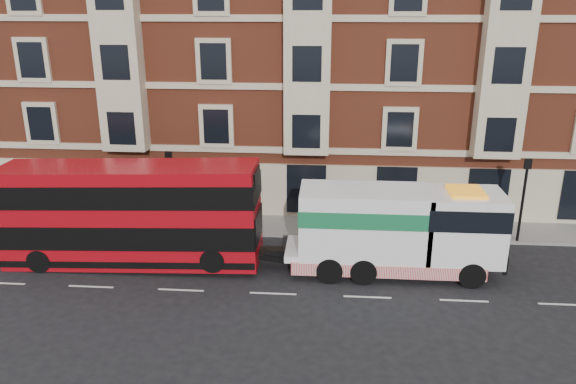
% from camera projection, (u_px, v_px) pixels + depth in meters
% --- Properties ---
extents(ground, '(120.00, 120.00, 0.00)m').
position_uv_depth(ground, '(273.00, 294.00, 23.92)').
color(ground, black).
rests_on(ground, ground).
extents(sidewalk, '(90.00, 3.00, 0.15)m').
position_uv_depth(sidewalk, '(287.00, 226.00, 30.98)').
color(sidewalk, slate).
rests_on(sidewalk, ground).
extents(victorian_terrace, '(45.00, 12.00, 20.40)m').
position_uv_depth(victorian_terrace, '(304.00, 31.00, 34.80)').
color(victorian_terrace, brown).
rests_on(victorian_terrace, ground).
extents(lamp_post_west, '(0.35, 0.15, 4.35)m').
position_uv_depth(lamp_post_west, '(171.00, 186.00, 29.34)').
color(lamp_post_west, black).
rests_on(lamp_post_west, sidewalk).
extents(lamp_post_east, '(0.35, 0.15, 4.35)m').
position_uv_depth(lamp_post_east, '(524.00, 194.00, 28.05)').
color(lamp_post_east, black).
rests_on(lamp_post_east, sidewalk).
extents(double_decker_bus, '(11.91, 2.74, 4.82)m').
position_uv_depth(double_decker_bus, '(130.00, 213.00, 25.89)').
color(double_decker_bus, '#A90912').
rests_on(double_decker_bus, ground).
extents(tow_truck, '(9.54, 2.82, 3.98)m').
position_uv_depth(tow_truck, '(393.00, 230.00, 25.16)').
color(tow_truck, white).
rests_on(tow_truck, ground).
extents(pedestrian, '(0.67, 0.65, 1.54)m').
position_uv_depth(pedestrian, '(156.00, 211.00, 30.78)').
color(pedestrian, '#1B1F37').
rests_on(pedestrian, sidewalk).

